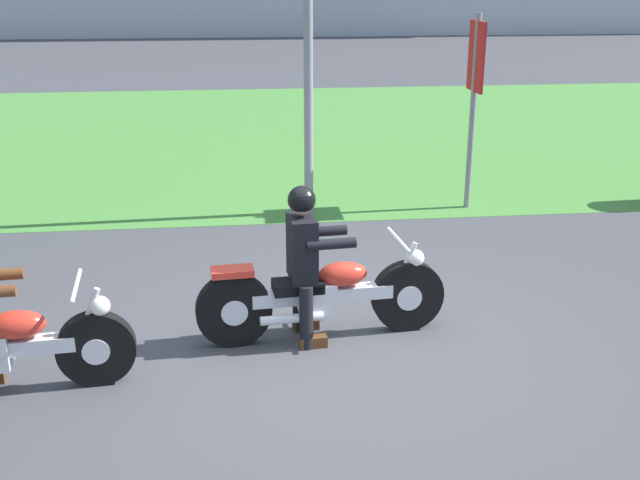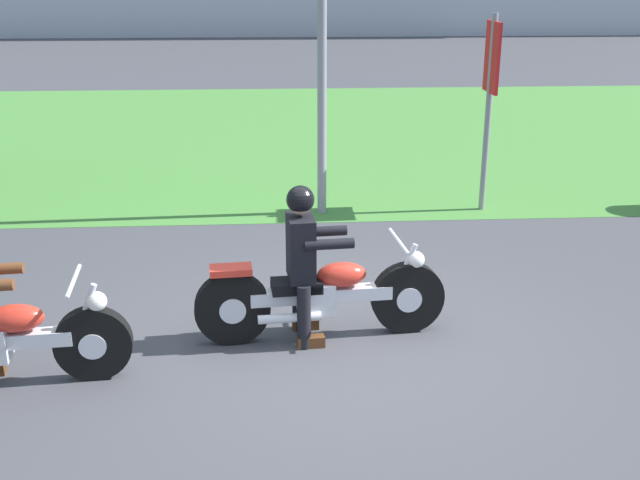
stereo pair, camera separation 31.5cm
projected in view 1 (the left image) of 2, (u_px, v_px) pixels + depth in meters
ground at (340, 347)px, 6.67m from camera, size 120.00×120.00×0.00m
grass_verge at (277, 132)px, 15.57m from camera, size 60.00×12.00×0.01m
motorcycle_lead at (323, 296)px, 6.74m from camera, size 2.23×0.66×0.89m
rider_lead at (304, 252)px, 6.57m from camera, size 0.57×0.49×1.41m
sign_banner at (475, 82)px, 10.06m from camera, size 0.08×0.60×2.60m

